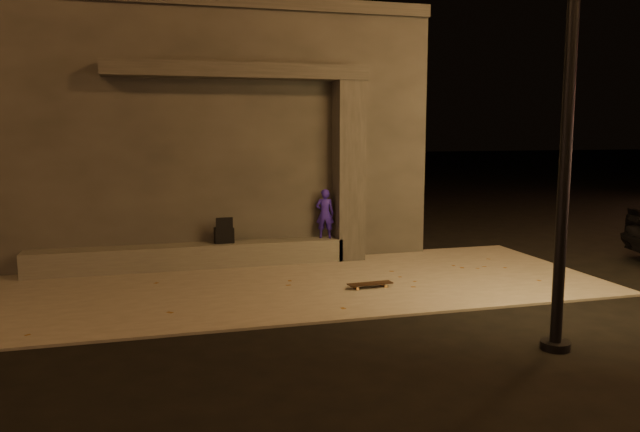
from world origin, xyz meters
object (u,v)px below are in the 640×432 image
object	(u,v)px
column	(349,171)
backpack	(224,234)
skateboard	(370,284)
skateboarder	(325,214)
street_lamp_0	(573,26)

from	to	relation	value
column	backpack	size ratio (longest dim) A/B	7.01
column	skateboard	bearing A→B (deg)	-99.38
skateboarder	street_lamp_0	world-z (taller)	street_lamp_0
skateboard	street_lamp_0	world-z (taller)	street_lamp_0
skateboard	street_lamp_0	size ratio (longest dim) A/B	0.12
skateboard	street_lamp_0	xyz separation A→B (m)	(1.22, -3.28, 3.75)
skateboarder	column	bearing A→B (deg)	-161.36
backpack	skateboarder	bearing A→B (deg)	-2.48
skateboarder	backpack	size ratio (longest dim) A/B	1.96
skateboarder	skateboard	distance (m)	2.56
street_lamp_0	skateboarder	bearing A→B (deg)	103.14
backpack	street_lamp_0	size ratio (longest dim) A/B	0.08
column	backpack	xyz separation A→B (m)	(-2.54, -0.00, -1.17)
skateboarder	street_lamp_0	distance (m)	6.50
skateboard	column	bearing A→B (deg)	77.60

